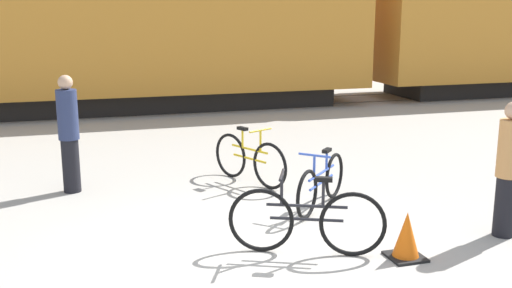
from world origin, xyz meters
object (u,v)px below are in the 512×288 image
(traffic_cone, at_px, (406,237))
(freight_train, at_px, (140,4))
(bicycle_yellow, at_px, (249,159))
(person_in_tan, at_px, (509,169))
(person_in_navy, at_px, (69,133))
(bicycle_blue, at_px, (321,183))
(bicycle_black, at_px, (306,221))

(traffic_cone, bearing_deg, freight_train, 98.26)
(bicycle_yellow, relative_size, person_in_tan, 0.91)
(freight_train, distance_m, person_in_navy, 8.28)
(bicycle_yellow, bearing_deg, person_in_tan, -52.87)
(bicycle_yellow, xyz_separation_m, person_in_tan, (2.40, -3.17, 0.47))
(bicycle_blue, distance_m, person_in_tan, 2.48)
(traffic_cone, bearing_deg, bicycle_yellow, 104.16)
(freight_train, bearing_deg, bicycle_blue, -81.45)
(freight_train, distance_m, person_in_tan, 11.90)
(freight_train, bearing_deg, person_in_navy, -104.19)
(freight_train, relative_size, person_in_navy, 22.02)
(bicycle_yellow, relative_size, person_in_navy, 0.85)
(person_in_tan, distance_m, traffic_cone, 1.67)
(bicycle_blue, xyz_separation_m, person_in_navy, (-3.41, 1.81, 0.56))
(freight_train, height_order, bicycle_yellow, freight_train)
(bicycle_black, bearing_deg, bicycle_yellow, 86.61)
(person_in_navy, bearing_deg, traffic_cone, -33.17)
(bicycle_blue, distance_m, traffic_cone, 1.96)
(person_in_tan, relative_size, traffic_cone, 3.09)
(bicycle_blue, relative_size, bicycle_yellow, 0.84)
(freight_train, distance_m, traffic_cone, 11.97)
(bicycle_black, bearing_deg, person_in_tan, -3.80)
(bicycle_black, distance_m, person_in_tan, 2.62)
(bicycle_black, relative_size, traffic_cone, 3.06)
(person_in_navy, distance_m, traffic_cone, 5.28)
(bicycle_blue, bearing_deg, traffic_cone, -83.18)
(person_in_tan, height_order, person_in_navy, person_in_navy)
(traffic_cone, bearing_deg, bicycle_blue, 96.82)
(bicycle_black, bearing_deg, bicycle_blue, 61.50)
(bicycle_blue, xyz_separation_m, bicycle_black, (-0.81, -1.50, 0.04))
(bicycle_blue, relative_size, person_in_tan, 0.76)
(freight_train, relative_size, person_in_tan, 23.59)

